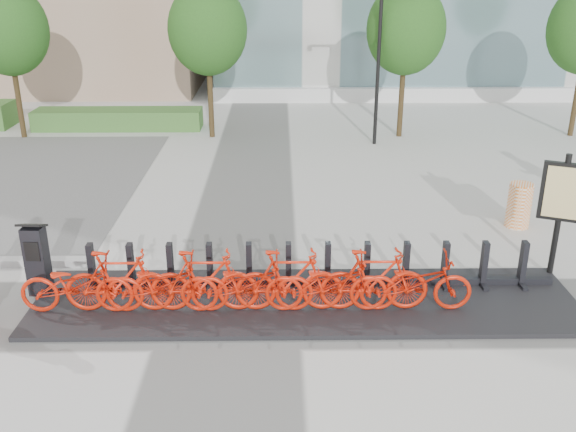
{
  "coord_description": "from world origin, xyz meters",
  "views": [
    {
      "loc": [
        0.86,
        -9.73,
        5.68
      ],
      "look_at": [
        1.0,
        1.5,
        1.2
      ],
      "focal_mm": 40.0,
      "sensor_mm": 36.0,
      "label": 1
    }
  ],
  "objects_px": {
    "kiosk": "(37,259)",
    "construction_barrel": "(519,205)",
    "map_sign": "(562,197)",
    "bike_0": "(76,285)"
  },
  "relations": [
    {
      "from": "kiosk",
      "to": "construction_barrel",
      "type": "bearing_deg",
      "value": 21.43
    },
    {
      "from": "kiosk",
      "to": "map_sign",
      "type": "bearing_deg",
      "value": 7.45
    },
    {
      "from": "map_sign",
      "to": "bike_0",
      "type": "bearing_deg",
      "value": -147.89
    },
    {
      "from": "map_sign",
      "to": "construction_barrel",
      "type": "bearing_deg",
      "value": 108.1
    },
    {
      "from": "kiosk",
      "to": "map_sign",
      "type": "xyz_separation_m",
      "value": [
        9.53,
        0.7,
        0.86
      ]
    },
    {
      "from": "kiosk",
      "to": "map_sign",
      "type": "relative_size",
      "value": 0.57
    },
    {
      "from": "construction_barrel",
      "to": "kiosk",
      "type": "bearing_deg",
      "value": -161.81
    },
    {
      "from": "kiosk",
      "to": "construction_barrel",
      "type": "relative_size",
      "value": 1.37
    },
    {
      "from": "construction_barrel",
      "to": "map_sign",
      "type": "bearing_deg",
      "value": -95.08
    },
    {
      "from": "bike_0",
      "to": "map_sign",
      "type": "relative_size",
      "value": 0.78
    }
  ]
}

